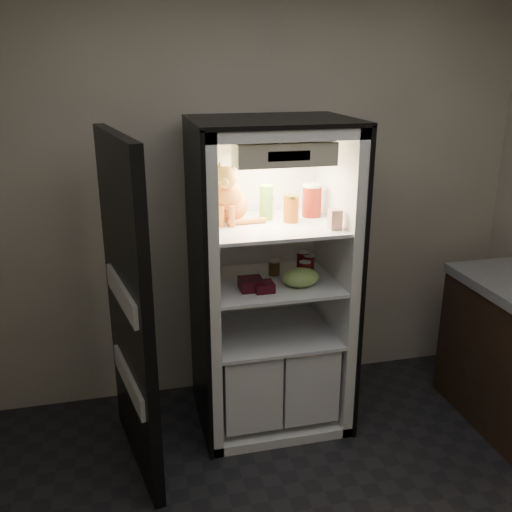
{
  "coord_description": "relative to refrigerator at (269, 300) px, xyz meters",
  "views": [
    {
      "loc": [
        -0.83,
        -1.7,
        2.17
      ],
      "look_at": [
        -0.1,
        1.32,
        1.1
      ],
      "focal_mm": 40.0,
      "sensor_mm": 36.0,
      "label": 1
    }
  ],
  "objects": [
    {
      "name": "fridge_door",
      "position": [
        -0.84,
        -0.28,
        0.12
      ],
      "size": [
        0.22,
        0.87,
        1.85
      ],
      "rotation": [
        0.0,
        0.0,
        0.19
      ],
      "color": "black",
      "rests_on": "floor"
    },
    {
      "name": "tabby_cat",
      "position": [
        -0.23,
        0.02,
        0.64
      ],
      "size": [
        0.31,
        0.37,
        0.37
      ],
      "rotation": [
        0.0,
        0.0,
        -0.37
      ],
      "color": "#D95A1B",
      "rests_on": "refrigerator"
    },
    {
      "name": "grape_bag",
      "position": [
        0.13,
        -0.19,
        0.2
      ],
      "size": [
        0.22,
        0.16,
        0.11
      ],
      "primitive_type": "ellipsoid",
      "color": "#7AAC50",
      "rests_on": "refrigerator"
    },
    {
      "name": "condiment_jar",
      "position": [
        0.04,
        0.03,
        0.2
      ],
      "size": [
        0.07,
        0.07,
        0.1
      ],
      "color": "#503916",
      "rests_on": "refrigerator"
    },
    {
      "name": "soda_can_c",
      "position": [
        0.18,
        -0.13,
        0.21
      ],
      "size": [
        0.07,
        0.07,
        0.13
      ],
      "color": "black",
      "rests_on": "refrigerator"
    },
    {
      "name": "parmesan_shaker",
      "position": [
        -0.02,
        0.03,
        0.6
      ],
      "size": [
        0.08,
        0.08,
        0.2
      ],
      "color": "#24842D",
      "rests_on": "refrigerator"
    },
    {
      "name": "soda_can_b",
      "position": [
        0.24,
        -0.02,
        0.21
      ],
      "size": [
        0.07,
        0.07,
        0.13
      ],
      "color": "black",
      "rests_on": "refrigerator"
    },
    {
      "name": "pepper_jar",
      "position": [
        0.27,
        0.04,
        0.6
      ],
      "size": [
        0.12,
        0.12,
        0.19
      ],
      "color": "#A02015",
      "rests_on": "refrigerator"
    },
    {
      "name": "salsa_jar",
      "position": [
        0.11,
        -0.05,
        0.58
      ],
      "size": [
        0.09,
        0.09,
        0.16
      ],
      "color": "maroon",
      "rests_on": "refrigerator"
    },
    {
      "name": "berry_box_left",
      "position": [
        -0.15,
        -0.17,
        0.18
      ],
      "size": [
        0.13,
        0.13,
        0.07
      ],
      "primitive_type": "cube",
      "color": "#430B14",
      "rests_on": "refrigerator"
    },
    {
      "name": "berry_box_right",
      "position": [
        -0.09,
        -0.21,
        0.18
      ],
      "size": [
        0.11,
        0.11,
        0.05
      ],
      "primitive_type": "cube",
      "color": "#430B14",
      "rests_on": "refrigerator"
    },
    {
      "name": "room_shell",
      "position": [
        0.0,
        -1.38,
        0.83
      ],
      "size": [
        3.6,
        3.6,
        3.6
      ],
      "color": "white",
      "rests_on": "floor"
    },
    {
      "name": "mayo_tub",
      "position": [
        0.01,
        0.13,
        0.56
      ],
      "size": [
        0.08,
        0.08,
        0.11
      ],
      "color": "white",
      "rests_on": "refrigerator"
    },
    {
      "name": "refrigerator",
      "position": [
        0.0,
        0.0,
        0.0
      ],
      "size": [
        0.9,
        0.72,
        1.88
      ],
      "color": "white",
      "rests_on": "floor"
    },
    {
      "name": "soda_can_a",
      "position": [
        0.21,
        0.02,
        0.22
      ],
      "size": [
        0.07,
        0.07,
        0.13
      ],
      "color": "black",
      "rests_on": "refrigerator"
    },
    {
      "name": "cream_carton",
      "position": [
        0.3,
        -0.25,
        0.55
      ],
      "size": [
        0.06,
        0.06,
        0.11
      ],
      "primitive_type": "cube",
      "color": "silver",
      "rests_on": "refrigerator"
    }
  ]
}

